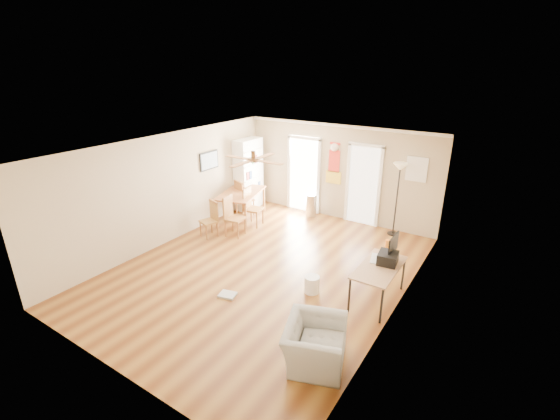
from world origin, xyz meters
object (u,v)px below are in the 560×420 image
Objects in this scene: dining_chair_right_a at (254,207)px; dining_chair_near at (209,220)px; trash_can at (311,205)px; printer at (388,258)px; torchiere_lamp at (397,200)px; wastebasket_a at (312,284)px; bookshelf at (248,174)px; computer_desk at (378,283)px; dining_chair_right_b at (235,216)px; dining_chair_far at (245,198)px; armchair at (315,344)px; dining_table at (241,206)px.

dining_chair_near is at bearing 148.04° from dining_chair_right_a.
trash_can is 4.15m from printer.
torchiere_lamp is at bearing 53.05° from dining_chair_near.
torchiere_lamp is 3.56m from wastebasket_a.
computer_desk is (4.90, -2.59, -0.68)m from bookshelf.
bookshelf is at bearing 152.09° from computer_desk.
printer is at bearing -107.19° from dining_chair_right_b.
dining_chair_near is 0.90× the size of dining_chair_far.
torchiere_lamp is at bearing -146.59° from dining_chair_far.
dining_chair_far is 6.01m from armchair.
bookshelf is 1.11× the size of torchiere_lamp.
bookshelf reaches higher than dining_chair_right_b.
torchiere_lamp reaches higher than dining_chair_right_a.
trash_can is at bearing -44.36° from dining_chair_right_a.
armchair is at bearing -85.16° from torchiere_lamp.
dining_chair_far is 0.54× the size of torchiere_lamp.
torchiere_lamp is (3.32, 1.44, 0.42)m from dining_chair_right_a.
dining_chair_right_b reaches higher than printer.
dining_chair_far is 5.09m from printer.
bookshelf is 5.27× the size of printer.
armchair is (3.75, -3.58, -0.20)m from dining_chair_right_a.
dining_chair_right_a is 1.30m from dining_chair_near.
dining_chair_far is at bearing 150.92° from printer.
dining_chair_right_b is 1.01× the size of dining_chair_far.
torchiere_lamp reaches higher than printer.
wastebasket_a is (3.53, -2.49, -0.34)m from dining_chair_far.
printer is 0.41× the size of armchair.
printer is at bearing -18.57° from dining_table.
dining_table is 1.61× the size of armchair.
dining_chair_near is 0.94× the size of armchair.
computer_desk reaches higher than armchair.
bookshelf is at bearing -169.08° from trash_can.
trash_can is (0.98, 2.16, -0.19)m from dining_chair_right_b.
dining_chair_near is 0.49× the size of torchiere_lamp.
trash_can is at bearing 135.26° from computer_desk.
armchair is (-0.22, -1.99, -0.04)m from computer_desk.
wastebasket_a is at bearing 10.75° from armchair.
dining_chair_right_b reaches higher than computer_desk.
bookshelf is at bearing 18.41° from dining_chair_right_b.
dining_chair_far is 2.58× the size of printer.
dining_table is 4.12m from torchiere_lamp.
trash_can is (1.66, 0.89, -0.18)m from dining_chair_far.
dining_chair_near is at bearing 174.98° from computer_desk.
trash_can is (1.53, 1.21, -0.06)m from dining_table.
wastebasket_a is at bearing -53.57° from bookshelf.
armchair is (4.26, -2.39, -0.14)m from dining_chair_near.
bookshelf reaches higher than wastebasket_a.
bookshelf is 2.27× the size of dining_chair_near.
bookshelf reaches higher than dining_chair_right_a.
dining_chair_right_b is 2.60× the size of printer.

